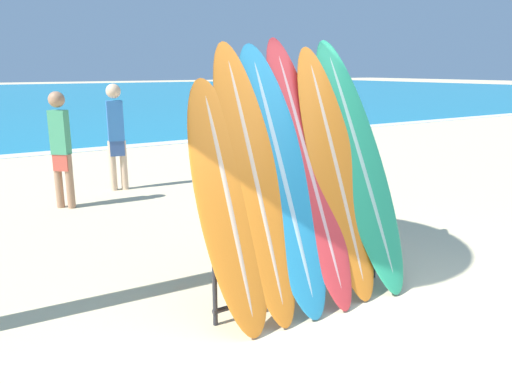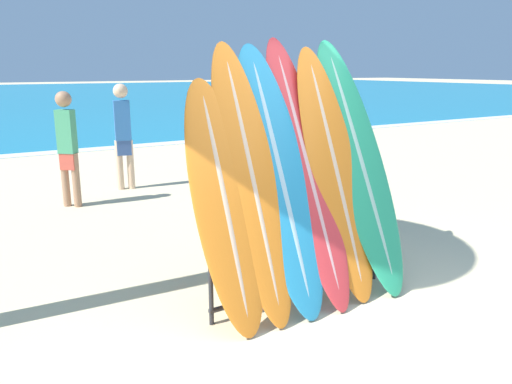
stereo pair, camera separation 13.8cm
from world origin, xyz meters
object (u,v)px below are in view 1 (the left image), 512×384
(surfboard_rack, at_px, (304,253))
(surfboard_slot_3, at_px, (308,168))
(surfboard_slot_4, at_px, (335,170))
(person_far_right, at_px, (116,133))
(surfboard_slot_2, at_px, (282,176))
(surfboard_slot_0, at_px, (227,204))
(person_far_left, at_px, (61,146))
(surfboard_slot_5, at_px, (359,162))
(person_mid_beach, at_px, (248,137))
(surfboard_slot_1, at_px, (254,180))
(person_near_water, at_px, (276,143))

(surfboard_rack, height_order, surfboard_slot_3, surfboard_slot_3)
(surfboard_slot_4, xyz_separation_m, person_far_right, (-0.54, 4.97, -0.15))
(person_far_right, bearing_deg, surfboard_slot_2, 100.77)
(surfboard_slot_3, distance_m, surfboard_slot_4, 0.29)
(surfboard_slot_3, bearing_deg, surfboard_slot_0, -173.00)
(surfboard_slot_0, height_order, surfboard_slot_4, surfboard_slot_4)
(surfboard_slot_2, height_order, person_far_left, surfboard_slot_2)
(surfboard_slot_4, relative_size, surfboard_slot_5, 0.97)
(surfboard_rack, xyz_separation_m, surfboard_slot_5, (0.77, 0.15, 0.73))
(surfboard_slot_4, distance_m, person_far_right, 5.00)
(surfboard_slot_3, relative_size, person_far_left, 1.36)
(person_mid_beach, distance_m, person_far_right, 2.28)
(person_far_right, bearing_deg, surfboard_slot_5, 111.48)
(surfboard_slot_4, distance_m, person_far_left, 4.55)
(surfboard_slot_2, height_order, surfboard_slot_5, surfboard_slot_5)
(surfboard_rack, bearing_deg, person_mid_beach, 65.76)
(surfboard_slot_1, bearing_deg, person_far_left, 99.19)
(surfboard_rack, bearing_deg, surfboard_slot_5, 11.08)
(surfboard_slot_3, height_order, person_mid_beach, surfboard_slot_3)
(surfboard_slot_3, bearing_deg, surfboard_rack, -133.68)
(surfboard_slot_5, height_order, person_far_left, surfboard_slot_5)
(surfboard_slot_2, bearing_deg, surfboard_rack, -38.85)
(surfboard_slot_3, bearing_deg, person_far_left, 107.09)
(surfboard_slot_5, bearing_deg, person_far_right, 100.01)
(surfboard_slot_1, xyz_separation_m, person_far_left, (-0.69, 4.26, -0.20))
(surfboard_slot_1, height_order, person_near_water, surfboard_slot_1)
(surfboard_slot_1, relative_size, person_far_right, 1.27)
(person_far_left, distance_m, person_far_right, 1.26)
(surfboard_slot_3, relative_size, person_near_water, 1.29)
(surfboard_slot_2, bearing_deg, person_near_water, 56.38)
(surfboard_slot_0, relative_size, surfboard_slot_5, 0.85)
(surfboard_slot_1, bearing_deg, surfboard_slot_2, 2.98)
(surfboard_slot_5, height_order, person_near_water, surfboard_slot_5)
(surfboard_slot_3, bearing_deg, person_far_right, 92.94)
(surfboard_slot_4, bearing_deg, surfboard_slot_1, -179.97)
(surfboard_slot_1, distance_m, person_far_left, 4.32)
(surfboard_slot_5, distance_m, person_mid_beach, 3.53)
(surfboard_slot_0, bearing_deg, person_mid_beach, 56.23)
(person_far_right, bearing_deg, person_far_left, 45.61)
(surfboard_slot_3, bearing_deg, person_mid_beach, 66.88)
(surfboard_slot_3, xyz_separation_m, surfboard_slot_4, (0.29, -0.04, -0.04))
(surfboard_rack, bearing_deg, surfboard_slot_4, 14.70)
(surfboard_slot_5, bearing_deg, person_far_left, 114.38)
(surfboard_slot_4, distance_m, person_near_water, 2.72)
(surfboard_slot_0, xyz_separation_m, person_near_water, (2.24, 2.57, -0.00))
(surfboard_rack, height_order, person_far_right, person_far_right)
(surfboard_rack, height_order, surfboard_slot_4, surfboard_slot_4)
(surfboard_slot_0, distance_m, surfboard_slot_3, 0.92)
(surfboard_slot_3, distance_m, person_mid_beach, 3.72)
(surfboard_rack, xyz_separation_m, surfboard_slot_0, (-0.75, 0.05, 0.55))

